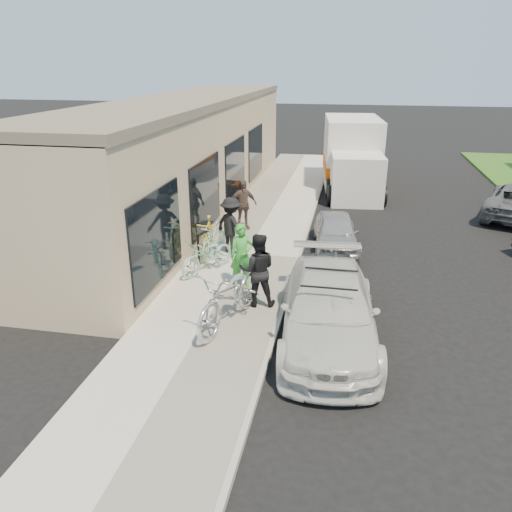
{
  "coord_description": "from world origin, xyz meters",
  "views": [
    {
      "loc": [
        0.94,
        -10.41,
        5.46
      ],
      "look_at": [
        -1.23,
        0.62,
        1.05
      ],
      "focal_mm": 35.0,
      "sensor_mm": 36.0,
      "label": 1
    }
  ],
  "objects_px": {
    "cruiser_bike_c": "(208,236)",
    "bystander_a": "(231,226)",
    "sandwich_board": "(238,196)",
    "sedan_silver": "(336,232)",
    "sedan_white": "(328,309)",
    "cruiser_bike_a": "(214,240)",
    "bystander_b": "(243,205)",
    "bike_rack": "(204,244)",
    "tandem_bike": "(230,296)",
    "man_standing": "(257,270)",
    "cruiser_bike_b": "(207,255)",
    "moving_truck": "(352,158)",
    "woman_rider": "(242,256)"
  },
  "relations": [
    {
      "from": "cruiser_bike_a",
      "to": "bystander_b",
      "type": "relative_size",
      "value": 0.97
    },
    {
      "from": "sandwich_board",
      "to": "sedan_silver",
      "type": "xyz_separation_m",
      "value": [
        3.84,
        -3.22,
        -0.14
      ]
    },
    {
      "from": "man_standing",
      "to": "woman_rider",
      "type": "bearing_deg",
      "value": -70.03
    },
    {
      "from": "bike_rack",
      "to": "moving_truck",
      "type": "xyz_separation_m",
      "value": [
        3.87,
        10.32,
        0.67
      ]
    },
    {
      "from": "tandem_bike",
      "to": "man_standing",
      "type": "distance_m",
      "value": 1.11
    },
    {
      "from": "man_standing",
      "to": "cruiser_bike_b",
      "type": "relative_size",
      "value": 0.95
    },
    {
      "from": "bystander_b",
      "to": "tandem_bike",
      "type": "bearing_deg",
      "value": -111.01
    },
    {
      "from": "moving_truck",
      "to": "man_standing",
      "type": "xyz_separation_m",
      "value": [
        -1.9,
        -12.61,
        -0.35
      ]
    },
    {
      "from": "woman_rider",
      "to": "bystander_b",
      "type": "xyz_separation_m",
      "value": [
        -0.98,
        4.5,
        0.03
      ]
    },
    {
      "from": "bike_rack",
      "to": "bystander_b",
      "type": "relative_size",
      "value": 0.54
    },
    {
      "from": "bike_rack",
      "to": "tandem_bike",
      "type": "height_order",
      "value": "tandem_bike"
    },
    {
      "from": "man_standing",
      "to": "bystander_b",
      "type": "distance_m",
      "value": 5.65
    },
    {
      "from": "sedan_silver",
      "to": "cruiser_bike_b",
      "type": "height_order",
      "value": "cruiser_bike_b"
    },
    {
      "from": "sedan_white",
      "to": "moving_truck",
      "type": "relative_size",
      "value": 0.76
    },
    {
      "from": "sedan_white",
      "to": "cruiser_bike_a",
      "type": "distance_m",
      "value": 5.16
    },
    {
      "from": "cruiser_bike_a",
      "to": "man_standing",
      "type": "bearing_deg",
      "value": -48.84
    },
    {
      "from": "sandwich_board",
      "to": "moving_truck",
      "type": "bearing_deg",
      "value": 34.1
    },
    {
      "from": "sandwich_board",
      "to": "sedan_silver",
      "type": "relative_size",
      "value": 0.33
    },
    {
      "from": "bike_rack",
      "to": "sedan_white",
      "type": "distance_m",
      "value": 4.93
    },
    {
      "from": "sedan_silver",
      "to": "tandem_bike",
      "type": "distance_m",
      "value": 5.81
    },
    {
      "from": "tandem_bike",
      "to": "woman_rider",
      "type": "xyz_separation_m",
      "value": [
        -0.19,
        1.95,
        0.15
      ]
    },
    {
      "from": "moving_truck",
      "to": "cruiser_bike_a",
      "type": "relative_size",
      "value": 3.95
    },
    {
      "from": "bike_rack",
      "to": "sandwich_board",
      "type": "bearing_deg",
      "value": 92.96
    },
    {
      "from": "sedan_silver",
      "to": "tandem_bike",
      "type": "xyz_separation_m",
      "value": [
        -1.98,
        -5.46,
        0.27
      ]
    },
    {
      "from": "bike_rack",
      "to": "cruiser_bike_a",
      "type": "xyz_separation_m",
      "value": [
        0.15,
        0.49,
        -0.05
      ]
    },
    {
      "from": "cruiser_bike_c",
      "to": "bystander_b",
      "type": "distance_m",
      "value": 2.58
    },
    {
      "from": "bike_rack",
      "to": "cruiser_bike_c",
      "type": "relative_size",
      "value": 0.5
    },
    {
      "from": "man_standing",
      "to": "cruiser_bike_c",
      "type": "bearing_deg",
      "value": -66.87
    },
    {
      "from": "sedan_white",
      "to": "cruiser_bike_c",
      "type": "distance_m",
      "value": 5.4
    },
    {
      "from": "cruiser_bike_a",
      "to": "bystander_b",
      "type": "xyz_separation_m",
      "value": [
        0.26,
        2.64,
        0.35
      ]
    },
    {
      "from": "bike_rack",
      "to": "bystander_a",
      "type": "bearing_deg",
      "value": 56.39
    },
    {
      "from": "bike_rack",
      "to": "moving_truck",
      "type": "bearing_deg",
      "value": 69.45
    },
    {
      "from": "bystander_a",
      "to": "bike_rack",
      "type": "bearing_deg",
      "value": 87.7
    },
    {
      "from": "man_standing",
      "to": "cruiser_bike_b",
      "type": "xyz_separation_m",
      "value": [
        -1.68,
        1.63,
        -0.39
      ]
    },
    {
      "from": "moving_truck",
      "to": "woman_rider",
      "type": "relative_size",
      "value": 3.98
    },
    {
      "from": "sedan_white",
      "to": "man_standing",
      "type": "bearing_deg",
      "value": 144.09
    },
    {
      "from": "man_standing",
      "to": "cruiser_bike_b",
      "type": "height_order",
      "value": "man_standing"
    },
    {
      "from": "sandwich_board",
      "to": "bystander_a",
      "type": "relative_size",
      "value": 0.63
    },
    {
      "from": "sandwich_board",
      "to": "bystander_a",
      "type": "height_order",
      "value": "bystander_a"
    },
    {
      "from": "cruiser_bike_a",
      "to": "tandem_bike",
      "type": "bearing_deg",
      "value": -61.35
    },
    {
      "from": "cruiser_bike_c",
      "to": "bystander_a",
      "type": "distance_m",
      "value": 0.75
    },
    {
      "from": "sedan_white",
      "to": "cruiser_bike_a",
      "type": "xyz_separation_m",
      "value": [
        -3.5,
        3.79,
        -0.05
      ]
    },
    {
      "from": "bystander_b",
      "to": "sandwich_board",
      "type": "bearing_deg",
      "value": 75.97
    },
    {
      "from": "sandwich_board",
      "to": "cruiser_bike_c",
      "type": "xyz_separation_m",
      "value": [
        0.22,
        -4.74,
        0.0
      ]
    },
    {
      "from": "sedan_white",
      "to": "man_standing",
      "type": "distance_m",
      "value": 1.99
    },
    {
      "from": "bike_rack",
      "to": "woman_rider",
      "type": "xyz_separation_m",
      "value": [
        1.4,
        -1.37,
        0.27
      ]
    },
    {
      "from": "cruiser_bike_b",
      "to": "bystander_a",
      "type": "height_order",
      "value": "bystander_a"
    },
    {
      "from": "sedan_silver",
      "to": "bystander_b",
      "type": "bearing_deg",
      "value": 156.63
    },
    {
      "from": "sedan_white",
      "to": "man_standing",
      "type": "xyz_separation_m",
      "value": [
        -1.68,
        1.01,
        0.32
      ]
    },
    {
      "from": "woman_rider",
      "to": "sedan_silver",
      "type": "bearing_deg",
      "value": 39.98
    }
  ]
}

